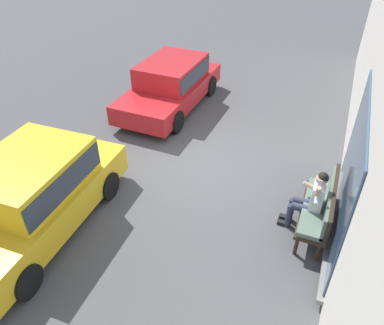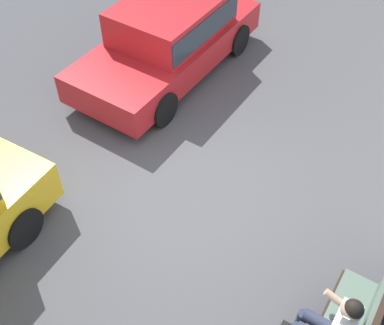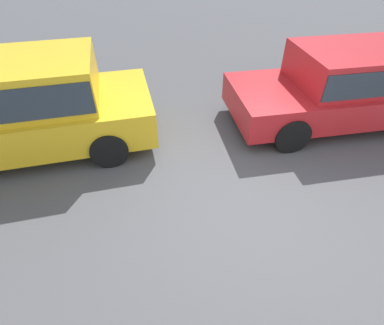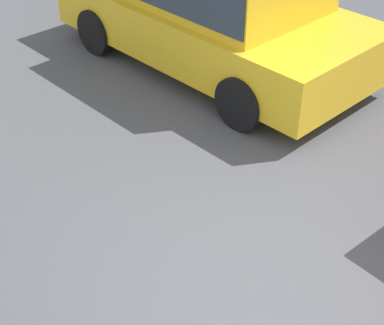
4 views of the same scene
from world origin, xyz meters
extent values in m
plane|color=#4C4C4F|center=(0.00, 0.00, 0.00)|extent=(60.00, 60.00, 0.00)
cube|color=red|center=(-2.48, -1.93, 0.51)|extent=(4.15, 1.82, 0.54)
cube|color=red|center=(-2.64, -1.93, 1.09)|extent=(2.17, 1.56, 0.64)
cube|color=#28333D|center=(-2.64, -1.93, 1.09)|extent=(2.13, 1.60, 0.44)
cylinder|color=black|center=(-1.18, -1.15, 0.31)|extent=(0.63, 0.20, 0.63)
cylinder|color=black|center=(-1.22, -2.78, 0.31)|extent=(0.63, 0.20, 0.63)
cylinder|color=black|center=(-3.77, -2.72, 0.31)|extent=(0.63, 0.20, 0.63)
cube|color=gold|center=(3.17, -2.21, 0.54)|extent=(4.22, 1.98, 0.62)
cube|color=gold|center=(3.00, -2.21, 1.20)|extent=(2.22, 1.69, 0.69)
cube|color=#28333D|center=(3.00, -2.21, 1.20)|extent=(2.18, 1.72, 0.49)
cylinder|color=black|center=(1.85, -1.38, 0.30)|extent=(0.61, 0.20, 0.60)
cylinder|color=black|center=(1.91, -3.13, 0.30)|extent=(0.61, 0.20, 0.60)
camera|label=1|loc=(6.89, 2.60, 5.38)|focal=35.00mm
camera|label=2|loc=(3.84, 2.60, 5.66)|focal=45.00mm
camera|label=3|loc=(1.32, 2.60, 3.21)|focal=28.00mm
camera|label=4|loc=(-1.86, 2.60, 3.43)|focal=55.00mm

